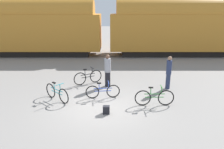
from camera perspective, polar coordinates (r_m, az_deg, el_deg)
The scene contains 11 objects.
ground_plane at distance 9.86m, azimuth -3.45°, elevation -8.44°, with size 80.00×80.00×0.00m, color gray.
freight_train at distance 19.73m, azimuth -1.75°, elevation 12.54°, with size 56.72×2.81×4.95m.
rail_near at distance 19.42m, azimuth -1.74°, elevation 4.72°, with size 68.72×0.07×0.01m, color #4C4238.
rail_far at distance 20.82m, azimuth -1.63°, elevation 5.60°, with size 68.72×0.07×0.01m, color #4C4238.
bicycle_teal at distance 10.66m, azimuth -14.20°, elevation -4.67°, with size 1.35×1.21×0.90m.
bicycle_green at distance 10.01m, azimuth 11.01°, elevation -5.90°, with size 1.78×0.46×0.91m.
bicycle_blue at distance 10.63m, azimuth -2.42°, elevation -4.37°, with size 1.67×0.46×0.82m.
bicycle_black at distance 12.61m, azimuth -6.29°, elevation -0.69°, with size 1.53×0.91×0.93m.
person_in_navy at distance 12.02m, azimuth 14.57°, elevation 0.58°, with size 0.28×0.28×1.79m.
person_in_grey at distance 12.01m, azimuth -1.16°, elevation 1.05°, with size 0.35×0.35×1.80m.
backpack at distance 9.21m, azimuth -1.52°, elevation -9.21°, with size 0.28×0.20×0.34m.
Camera 1 is at (0.59, -8.85, 4.31)m, focal length 35.00 mm.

